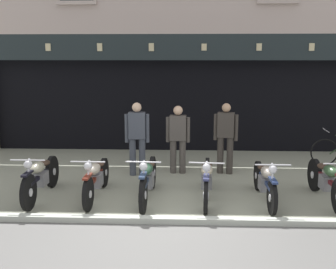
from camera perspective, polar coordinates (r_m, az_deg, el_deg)
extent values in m
cube|color=gray|center=(11.54, 1.37, -2.76)|extent=(23.51, 10.00, 0.08)
cube|color=#A4A99D|center=(6.85, 0.61, -12.32)|extent=(23.51, 0.16, 0.18)
cube|color=black|center=(13.58, 1.57, 5.09)|extent=(10.59, 4.00, 2.60)
cube|color=#23282D|center=(11.82, 1.45, 4.82)|extent=(10.13, 0.03, 2.18)
cube|color=black|center=(11.32, 1.45, 12.24)|extent=(11.51, 0.24, 0.70)
cube|color=#C6B789|center=(11.80, -16.60, 11.75)|extent=(0.14, 0.03, 0.20)
cube|color=#C6B789|center=(11.43, -9.64, 12.08)|extent=(0.14, 0.03, 0.21)
cube|color=#C6B789|center=(11.22, -2.36, 12.24)|extent=(0.14, 0.03, 0.21)
cube|color=#C6B789|center=(11.20, 5.13, 12.21)|extent=(0.14, 0.03, 0.18)
cube|color=#C6B789|center=(11.36, 12.76, 11.97)|extent=(0.14, 0.03, 0.19)
cube|color=#C6B789|center=(11.69, 19.66, 11.58)|extent=(0.14, 0.03, 0.20)
cube|color=#AE9C94|center=(11.61, -12.84, 17.71)|extent=(1.10, 0.12, 0.10)
cube|color=#AE9C94|center=(11.49, 15.28, 17.66)|extent=(1.10, 0.12, 0.10)
cylinder|color=black|center=(7.69, -19.12, -7.75)|extent=(0.07, 0.66, 0.66)
cylinder|color=silver|center=(7.69, -19.12, -7.75)|extent=(0.10, 0.15, 0.15)
cylinder|color=black|center=(8.87, -16.05, -5.05)|extent=(0.08, 0.66, 0.66)
cylinder|color=silver|center=(8.87, -16.05, -5.05)|extent=(0.11, 0.15, 0.15)
cube|color=black|center=(8.24, -17.52, -5.51)|extent=(0.07, 1.21, 0.07)
cube|color=slate|center=(8.26, -17.49, -5.97)|extent=(0.20, 0.32, 0.26)
ellipsoid|color=#A4A187|center=(8.04, -17.98, -4.46)|extent=(0.22, 0.46, 0.20)
ellipsoid|color=#38281E|center=(8.40, -17.05, -3.88)|extent=(0.20, 0.30, 0.10)
cube|color=black|center=(7.58, -19.29, -5.24)|extent=(0.10, 0.36, 0.04)
sphere|color=silver|center=(7.60, -19.20, -4.03)|extent=(0.15, 0.15, 0.15)
cylinder|color=silver|center=(7.58, -19.23, -3.45)|extent=(0.62, 0.03, 0.02)
cylinder|color=silver|center=(7.63, -19.15, -5.59)|extent=(0.04, 0.23, 0.62)
cylinder|color=black|center=(7.39, -11.23, -8.27)|extent=(0.08, 0.61, 0.61)
cylinder|color=silver|center=(7.39, -11.23, -8.27)|extent=(0.10, 0.14, 0.13)
cylinder|color=black|center=(8.64, -9.03, -5.33)|extent=(0.09, 0.61, 0.61)
cylinder|color=silver|center=(8.64, -9.03, -5.33)|extent=(0.11, 0.14, 0.13)
cube|color=#5A1E13|center=(7.98, -10.07, -5.87)|extent=(0.09, 1.24, 0.07)
cube|color=slate|center=(8.00, -10.05, -6.35)|extent=(0.20, 0.32, 0.26)
ellipsoid|color=#ADA28F|center=(7.77, -10.39, -4.80)|extent=(0.23, 0.46, 0.20)
ellipsoid|color=#38281E|center=(8.15, -9.73, -4.16)|extent=(0.20, 0.30, 0.10)
cube|color=#5A1E13|center=(7.29, -11.32, -5.85)|extent=(0.10, 0.36, 0.04)
sphere|color=silver|center=(7.30, -11.26, -4.41)|extent=(0.15, 0.15, 0.15)
cylinder|color=silver|center=(7.28, -11.28, -3.81)|extent=(0.62, 0.03, 0.02)
cylinder|color=silver|center=(7.34, -11.24, -6.03)|extent=(0.04, 0.27, 0.61)
cylinder|color=black|center=(7.14, -3.53, -8.53)|extent=(0.10, 0.68, 0.67)
cylinder|color=silver|center=(7.14, -3.53, -8.53)|extent=(0.11, 0.15, 0.15)
cylinder|color=black|center=(8.44, -2.22, -5.38)|extent=(0.11, 0.68, 0.67)
cylinder|color=silver|center=(8.44, -2.22, -5.38)|extent=(0.12, 0.15, 0.15)
cube|color=#22314B|center=(7.75, -2.82, -5.98)|extent=(0.12, 1.27, 0.07)
cube|color=slate|center=(7.77, -2.82, -6.47)|extent=(0.21, 0.33, 0.26)
ellipsoid|color=#274732|center=(7.54, -3.00, -4.90)|extent=(0.24, 0.47, 0.20)
ellipsoid|color=#38281E|center=(7.94, -2.61, -4.21)|extent=(0.21, 0.31, 0.10)
cube|color=#22314B|center=(7.03, -3.56, -5.79)|extent=(0.11, 0.36, 0.04)
sphere|color=silver|center=(7.05, -3.51, -4.53)|extent=(0.15, 0.15, 0.15)
cylinder|color=silver|center=(7.02, -3.52, -3.90)|extent=(0.62, 0.05, 0.02)
cylinder|color=silver|center=(7.09, -3.51, -6.21)|extent=(0.05, 0.29, 0.60)
cylinder|color=black|center=(7.16, 5.39, -8.64)|extent=(0.11, 0.65, 0.64)
cylinder|color=silver|center=(7.16, 5.39, -8.64)|extent=(0.11, 0.15, 0.14)
cylinder|color=black|center=(8.49, 5.57, -5.44)|extent=(0.12, 0.65, 0.64)
cylinder|color=silver|center=(8.49, 5.57, -5.44)|extent=(0.12, 0.15, 0.14)
cube|color=#2A2E52|center=(7.78, 5.50, -6.07)|extent=(0.16, 1.29, 0.07)
cube|color=slate|center=(7.80, 5.49, -6.56)|extent=(0.22, 0.33, 0.26)
ellipsoid|color=tan|center=(7.56, 5.51, -4.99)|extent=(0.25, 0.47, 0.20)
ellipsoid|color=#38281E|center=(7.97, 5.56, -4.29)|extent=(0.22, 0.31, 0.10)
cube|color=#2A2E52|center=(7.05, 5.44, -6.03)|extent=(0.12, 0.37, 0.04)
sphere|color=silver|center=(7.06, 5.47, -4.65)|extent=(0.15, 0.15, 0.15)
cylinder|color=silver|center=(7.04, 5.49, -4.03)|extent=(0.62, 0.07, 0.02)
cylinder|color=silver|center=(7.10, 5.44, -6.33)|extent=(0.05, 0.27, 0.61)
cylinder|color=black|center=(7.32, 14.51, -8.68)|extent=(0.07, 0.60, 0.60)
cylinder|color=silver|center=(7.32, 14.51, -8.68)|extent=(0.10, 0.13, 0.13)
cylinder|color=black|center=(8.55, 12.62, -5.69)|extent=(0.08, 0.60, 0.60)
cylinder|color=silver|center=(8.55, 12.62, -5.69)|extent=(0.11, 0.13, 0.13)
cube|color=navy|center=(7.89, 13.53, -6.25)|extent=(0.08, 1.22, 0.07)
cube|color=slate|center=(7.91, 13.51, -6.73)|extent=(0.20, 0.32, 0.26)
ellipsoid|color=gray|center=(7.69, 13.83, -5.18)|extent=(0.22, 0.46, 0.20)
ellipsoid|color=#38281E|center=(8.07, 13.26, -4.52)|extent=(0.20, 0.30, 0.10)
cube|color=navy|center=(7.22, 14.63, -6.29)|extent=(0.10, 0.36, 0.04)
sphere|color=silver|center=(7.22, 14.60, -4.79)|extent=(0.15, 0.15, 0.15)
cylinder|color=silver|center=(7.20, 14.63, -4.18)|extent=(0.62, 0.03, 0.02)
cylinder|color=silver|center=(7.26, 14.55, -6.42)|extent=(0.04, 0.22, 0.62)
cylinder|color=black|center=(8.81, 20.00, -5.39)|extent=(0.09, 0.67, 0.66)
cylinder|color=silver|center=(8.81, 20.00, -5.39)|extent=(0.11, 0.15, 0.15)
cube|color=#551519|center=(8.18, 21.53, -5.87)|extent=(0.10, 1.21, 0.07)
cube|color=slate|center=(8.20, 21.50, -6.34)|extent=(0.21, 0.32, 0.26)
ellipsoid|color=#314F30|center=(7.99, 22.02, -4.83)|extent=(0.23, 0.46, 0.20)
ellipsoid|color=#38281E|center=(8.35, 21.06, -4.22)|extent=(0.21, 0.30, 0.10)
cylinder|color=#3D424C|center=(9.32, -3.67, -3.11)|extent=(0.15, 0.15, 0.89)
cylinder|color=#3D424C|center=(9.34, -5.01, -3.11)|extent=(0.15, 0.15, 0.89)
cube|color=#3D424C|center=(9.18, -4.41, 1.28)|extent=(0.39, 0.24, 0.60)
cube|color=white|center=(9.28, -4.36, 1.84)|extent=(0.14, 0.03, 0.34)
cube|color=brown|center=(9.29, -4.35, 1.78)|extent=(0.05, 0.01, 0.31)
cylinder|color=#3D424C|center=(9.17, -2.94, 0.88)|extent=(0.09, 0.09, 0.65)
cylinder|color=#3D424C|center=(9.21, -5.86, 0.88)|extent=(0.09, 0.09, 0.65)
sphere|color=beige|center=(9.11, -4.45, 3.86)|extent=(0.21, 0.21, 0.21)
cylinder|color=#47423D|center=(9.47, 2.06, -3.10)|extent=(0.15, 0.15, 0.81)
cylinder|color=#47423D|center=(9.48, 0.73, -3.07)|extent=(0.15, 0.15, 0.81)
cube|color=#47423D|center=(9.33, 1.42, 0.94)|extent=(0.39, 0.24, 0.58)
cube|color=silver|center=(9.43, 1.47, 1.48)|extent=(0.14, 0.03, 0.33)
cube|color=maroon|center=(9.45, 1.47, 1.42)|extent=(0.05, 0.01, 0.30)
cylinder|color=#47423D|center=(9.33, 2.86, 0.66)|extent=(0.09, 0.09, 0.58)
cylinder|color=#47423D|center=(9.36, -0.02, 0.71)|extent=(0.09, 0.09, 0.58)
sphere|color=tan|center=(9.27, 1.43, 3.42)|extent=(0.21, 0.21, 0.21)
cylinder|color=#38332D|center=(9.52, 8.73, -2.90)|extent=(0.15, 0.15, 0.89)
cylinder|color=#38332D|center=(9.54, 7.41, -2.84)|extent=(0.15, 0.15, 0.89)
cube|color=#38332D|center=(9.38, 8.19, 1.35)|extent=(0.41, 0.28, 0.57)
cube|color=white|center=(9.48, 8.25, 1.88)|extent=(0.14, 0.04, 0.32)
cube|color=black|center=(9.50, 8.25, 1.82)|extent=(0.05, 0.02, 0.30)
cylinder|color=#38332D|center=(9.38, 9.61, 0.95)|extent=(0.09, 0.09, 0.61)
cylinder|color=#38332D|center=(9.41, 6.75, 1.06)|extent=(0.09, 0.09, 0.61)
sphere|color=tan|center=(9.32, 8.26, 3.77)|extent=(0.20, 0.20, 0.20)
cube|color=silver|center=(12.01, 16.40, 5.21)|extent=(0.74, 0.02, 0.88)
cube|color=#511E19|center=(11.97, 16.50, 6.82)|extent=(0.74, 0.01, 0.20)
torus|color=black|center=(10.92, 21.24, -2.36)|extent=(0.69, 0.07, 0.69)
cylinder|color=silver|center=(10.81, 21.45, 0.53)|extent=(0.05, 0.50, 0.02)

